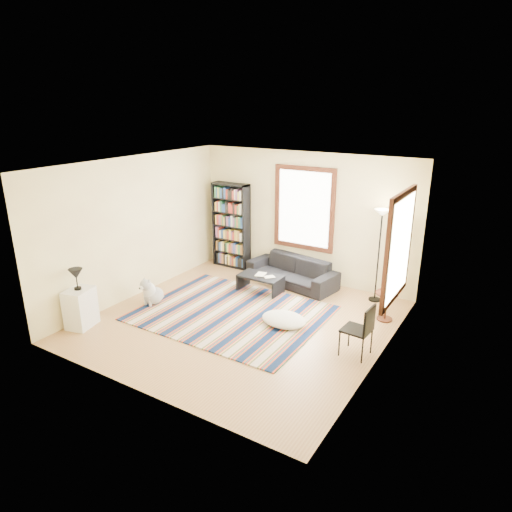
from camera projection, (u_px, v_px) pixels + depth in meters
The scene contains 21 objects.
floor at pixel (242, 323), 8.30m from camera, with size 5.00×5.00×0.10m, color #AF8550.
ceiling at pixel (240, 162), 7.35m from camera, with size 5.00×5.00×0.10m, color white.
wall_back at pixel (305, 217), 9.88m from camera, with size 5.00×0.10×2.80m, color #FDF4AA.
wall_front at pixel (130, 300), 5.77m from camera, with size 5.00×0.10×2.80m, color #FDF4AA.
wall_left at pixel (134, 227), 9.09m from camera, with size 0.10×5.00×2.80m, color #FDF4AA.
wall_right at pixel (389, 276), 6.56m from camera, with size 0.10×5.00×2.80m, color #FDF4AA.
window_back at pixel (304, 208), 9.75m from camera, with size 1.20×0.06×1.60m, color white.
window_right at pixel (399, 247), 7.18m from camera, with size 0.06×1.20×1.60m, color white.
rug at pixel (232, 313), 8.56m from camera, with size 3.32×2.66×0.02m, color #0C1D3E.
sofa at pixel (292, 271), 9.86m from camera, with size 1.99×0.78×0.58m, color black.
bookshelf at pixel (231, 226), 10.72m from camera, with size 0.90×0.30×2.00m, color black.
coffee_table at pixel (260, 283), 9.49m from camera, with size 0.90×0.50×0.36m, color black.
book_a at pixel (256, 274), 9.48m from camera, with size 0.25×0.19×0.02m, color beige.
book_b at pixel (268, 276), 9.40m from camera, with size 0.16×0.21×0.02m, color beige.
floor_cushion at pixel (284, 319), 8.11m from camera, with size 0.83×0.62×0.21m, color silver.
floor_lamp at pixel (378, 256), 8.83m from camera, with size 0.30×0.30×1.86m, color black, non-canonical shape.
side_table at pixel (386, 306), 8.23m from camera, with size 0.40×0.40×0.54m, color #482312.
folding_chair at pixel (356, 330), 7.05m from camera, with size 0.42×0.40×0.86m, color black.
white_cabinet at pixel (80, 308), 7.98m from camera, with size 0.38×0.50×0.70m, color white.
table_lamp at pixel (77, 279), 7.81m from camera, with size 0.24×0.24×0.38m, color black, non-canonical shape.
dog at pixel (153, 290), 8.91m from camera, with size 0.40×0.56×0.56m, color silver, non-canonical shape.
Camera 1 is at (4.12, -6.21, 3.80)m, focal length 32.00 mm.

